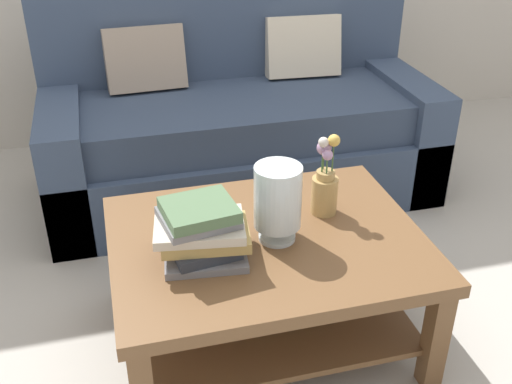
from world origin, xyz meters
TOP-DOWN VIEW (x-y plane):
  - ground_plane at (0.00, 0.00)m, footprint 10.00×10.00m
  - couch at (0.08, 0.77)m, footprint 1.99×0.90m
  - coffee_table at (-0.09, -0.45)m, footprint 1.10×0.86m
  - book_stack_main at (-0.33, -0.51)m, footprint 0.34×0.26m
  - glass_hurricane_vase at (-0.06, -0.47)m, footprint 0.16×0.16m
  - flower_pitcher at (0.16, -0.34)m, footprint 0.10×0.10m

SIDE VIEW (x-z plane):
  - ground_plane at x=0.00m, z-range 0.00..0.00m
  - coffee_table at x=-0.09m, z-range 0.10..0.56m
  - couch at x=0.08m, z-range -0.17..0.89m
  - book_stack_main at x=-0.33m, z-range 0.46..0.66m
  - flower_pitcher at x=0.16m, z-range 0.42..0.74m
  - glass_hurricane_vase at x=-0.06m, z-range 0.48..0.76m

